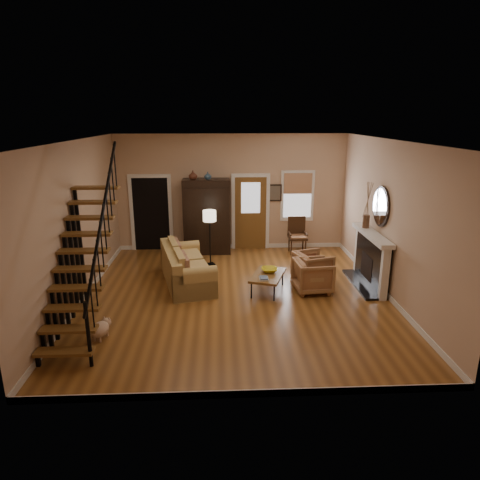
{
  "coord_description": "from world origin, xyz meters",
  "views": [
    {
      "loc": [
        -0.33,
        -8.58,
        3.77
      ],
      "look_at": [
        0.1,
        0.4,
        1.15
      ],
      "focal_mm": 32.0,
      "sensor_mm": 36.0,
      "label": 1
    }
  ],
  "objects_px": {
    "coffee_table": "(268,283)",
    "sofa": "(187,266)",
    "armchair_right": "(313,267)",
    "floor_lamp": "(210,238)",
    "armoire": "(207,216)",
    "armchair_left": "(313,276)",
    "side_chair": "(298,236)"
  },
  "relations": [
    {
      "from": "sofa",
      "to": "coffee_table",
      "type": "bearing_deg",
      "value": -31.63
    },
    {
      "from": "side_chair",
      "to": "sofa",
      "type": "bearing_deg",
      "value": -144.16
    },
    {
      "from": "coffee_table",
      "to": "floor_lamp",
      "type": "height_order",
      "value": "floor_lamp"
    },
    {
      "from": "coffee_table",
      "to": "armchair_right",
      "type": "relative_size",
      "value": 1.36
    },
    {
      "from": "armoire",
      "to": "armchair_left",
      "type": "relative_size",
      "value": 2.64
    },
    {
      "from": "armchair_left",
      "to": "armchair_right",
      "type": "height_order",
      "value": "armchair_left"
    },
    {
      "from": "coffee_table",
      "to": "side_chair",
      "type": "relative_size",
      "value": 1.04
    },
    {
      "from": "sofa",
      "to": "armchair_right",
      "type": "distance_m",
      "value": 2.94
    },
    {
      "from": "sofa",
      "to": "floor_lamp",
      "type": "height_order",
      "value": "floor_lamp"
    },
    {
      "from": "coffee_table",
      "to": "armchair_right",
      "type": "height_order",
      "value": "armchair_right"
    },
    {
      "from": "armchair_left",
      "to": "armchair_right",
      "type": "distance_m",
      "value": 0.59
    },
    {
      "from": "sofa",
      "to": "coffee_table",
      "type": "xyz_separation_m",
      "value": [
        1.82,
        -0.59,
        -0.21
      ]
    },
    {
      "from": "coffee_table",
      "to": "armchair_right",
      "type": "bearing_deg",
      "value": 26.25
    },
    {
      "from": "coffee_table",
      "to": "sofa",
      "type": "bearing_deg",
      "value": 162.0
    },
    {
      "from": "sofa",
      "to": "coffee_table",
      "type": "distance_m",
      "value": 1.92
    },
    {
      "from": "sofa",
      "to": "side_chair",
      "type": "height_order",
      "value": "side_chair"
    },
    {
      "from": "armchair_right",
      "to": "armoire",
      "type": "bearing_deg",
      "value": 30.02
    },
    {
      "from": "side_chair",
      "to": "armoire",
      "type": "bearing_deg",
      "value": 175.52
    },
    {
      "from": "sofa",
      "to": "armchair_left",
      "type": "relative_size",
      "value": 2.78
    },
    {
      "from": "sofa",
      "to": "armchair_right",
      "type": "bearing_deg",
      "value": -14.38
    },
    {
      "from": "sofa",
      "to": "armchair_left",
      "type": "bearing_deg",
      "value": -25.95
    },
    {
      "from": "coffee_table",
      "to": "side_chair",
      "type": "bearing_deg",
      "value": 67.26
    },
    {
      "from": "armoire",
      "to": "armchair_left",
      "type": "distance_m",
      "value": 3.87
    },
    {
      "from": "armoire",
      "to": "armchair_left",
      "type": "height_order",
      "value": "armoire"
    },
    {
      "from": "coffee_table",
      "to": "armoire",
      "type": "bearing_deg",
      "value": 115.62
    },
    {
      "from": "floor_lamp",
      "to": "side_chair",
      "type": "xyz_separation_m",
      "value": [
        2.45,
        0.91,
        -0.22
      ]
    },
    {
      "from": "armchair_left",
      "to": "floor_lamp",
      "type": "bearing_deg",
      "value": 46.15
    },
    {
      "from": "armchair_right",
      "to": "floor_lamp",
      "type": "height_order",
      "value": "floor_lamp"
    },
    {
      "from": "armoire",
      "to": "armchair_right",
      "type": "relative_size",
      "value": 2.69
    },
    {
      "from": "floor_lamp",
      "to": "armchair_right",
      "type": "bearing_deg",
      "value": -27.59
    },
    {
      "from": "sofa",
      "to": "floor_lamp",
      "type": "relative_size",
      "value": 1.51
    },
    {
      "from": "armoire",
      "to": "coffee_table",
      "type": "relative_size",
      "value": 1.97
    }
  ]
}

